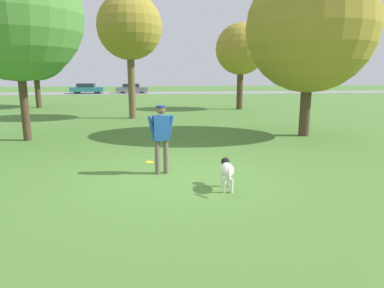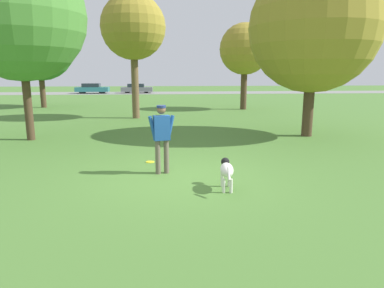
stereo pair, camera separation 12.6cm
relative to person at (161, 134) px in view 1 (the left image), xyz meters
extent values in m
plane|color=#4C7A33|center=(0.38, -0.32, -1.04)|extent=(120.00, 120.00, 0.00)
cube|color=gray|center=(0.38, 36.26, -1.03)|extent=(120.00, 6.00, 0.01)
cylinder|color=#665B4C|center=(0.11, 0.03, -0.60)|extent=(0.16, 0.16, 0.87)
cylinder|color=#665B4C|center=(-0.11, -0.03, -0.60)|extent=(0.16, 0.16, 0.87)
cube|color=#1E4C93|center=(0.00, 0.00, 0.14)|extent=(0.44, 0.31, 0.62)
cylinder|color=#1E4C93|center=(0.22, 0.05, 0.14)|extent=(0.23, 0.14, 0.62)
cylinder|color=#1E4C93|center=(-0.22, -0.05, 0.14)|extent=(0.23, 0.14, 0.62)
sphere|color=brown|center=(0.00, 0.00, 0.60)|extent=(0.26, 0.26, 0.22)
cylinder|color=navy|center=(0.00, 0.00, 0.68)|extent=(0.28, 0.28, 0.06)
ellipsoid|color=silver|center=(1.41, -1.37, -0.59)|extent=(0.34, 0.69, 0.28)
ellipsoid|color=black|center=(1.43, -1.19, -0.64)|extent=(0.21, 0.17, 0.16)
sphere|color=black|center=(1.45, -0.97, -0.51)|extent=(0.21, 0.21, 0.19)
cylinder|color=silver|center=(1.35, -1.16, -0.88)|extent=(0.08, 0.08, 0.31)
cylinder|color=silver|center=(1.51, -1.17, -0.88)|extent=(0.08, 0.08, 0.31)
cylinder|color=silver|center=(1.32, -1.57, -0.88)|extent=(0.08, 0.08, 0.31)
cylinder|color=silver|center=(1.47, -1.59, -0.88)|extent=(0.08, 0.08, 0.31)
cylinder|color=silver|center=(1.38, -1.81, -0.54)|extent=(0.07, 0.27, 0.24)
cylinder|color=yellow|center=(-0.36, 1.15, -1.03)|extent=(0.24, 0.24, 0.02)
torus|color=yellow|center=(-0.36, 1.15, -1.03)|extent=(0.25, 0.25, 0.02)
cylinder|color=#4C3826|center=(-5.06, 4.94, 0.36)|extent=(0.30, 0.30, 2.80)
sphere|color=#4C8938|center=(-5.06, 4.94, 3.53)|extent=(4.72, 4.72, 4.72)
cylinder|color=#4C3826|center=(5.70, 15.42, 0.38)|extent=(0.43, 0.43, 2.84)
sphere|color=olive|center=(5.70, 15.42, 3.11)|extent=(3.50, 3.50, 3.50)
cylinder|color=#4C3826|center=(5.88, 4.88, 0.15)|extent=(0.42, 0.42, 2.37)
sphere|color=olive|center=(5.88, 4.88, 3.20)|extent=(4.99, 4.99, 4.99)
cylinder|color=#4C3826|center=(-8.86, 17.95, 0.26)|extent=(0.39, 0.39, 2.59)
sphere|color=#38752D|center=(-8.86, 17.95, 3.42)|extent=(4.98, 4.98, 4.98)
cylinder|color=brown|center=(-1.51, 11.17, 0.79)|extent=(0.40, 0.40, 3.66)
sphere|color=olive|center=(-1.51, 11.17, 3.95)|extent=(3.53, 3.53, 3.53)
cube|color=teal|center=(-8.83, 35.90, -0.53)|extent=(4.09, 1.94, 0.57)
cube|color=#232D38|center=(-8.95, 35.90, -0.01)|extent=(2.14, 1.63, 0.46)
cylinder|color=black|center=(-7.63, 36.73, -0.71)|extent=(0.66, 0.22, 0.66)
cylinder|color=black|center=(-7.59, 35.13, -0.71)|extent=(0.66, 0.22, 0.66)
cylinder|color=black|center=(-10.06, 36.67, -0.71)|extent=(0.66, 0.22, 0.66)
cylinder|color=black|center=(-10.02, 35.08, -0.71)|extent=(0.66, 0.22, 0.66)
cube|color=slate|center=(-3.28, 36.24, -0.56)|extent=(3.97, 1.77, 0.56)
cube|color=#232D38|center=(-3.40, 36.24, -0.07)|extent=(2.06, 1.52, 0.43)
cylinder|color=black|center=(-2.09, 37.00, -0.76)|extent=(0.57, 0.20, 0.57)
cylinder|color=black|center=(-2.10, 35.48, -0.76)|extent=(0.57, 0.20, 0.57)
cylinder|color=black|center=(-4.47, 37.00, -0.76)|extent=(0.57, 0.20, 0.57)
cylinder|color=black|center=(-4.47, 35.48, -0.76)|extent=(0.57, 0.20, 0.57)
camera|label=1|loc=(-0.07, -8.47, 1.49)|focal=32.00mm
camera|label=2|loc=(0.06, -8.49, 1.49)|focal=32.00mm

